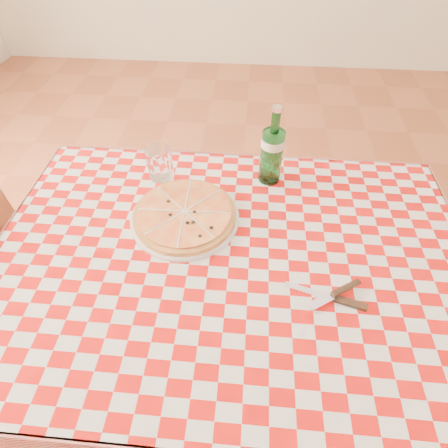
% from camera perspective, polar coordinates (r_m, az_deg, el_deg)
% --- Properties ---
extents(dining_table, '(1.20, 0.80, 0.75)m').
position_cam_1_polar(dining_table, '(1.02, 0.85, -8.63)').
color(dining_table, brown).
rests_on(dining_table, ground).
extents(tablecloth, '(1.30, 0.90, 0.01)m').
position_cam_1_polar(tablecloth, '(0.94, 0.91, -5.41)').
color(tablecloth, '#B30E0B').
rests_on(tablecloth, dining_table).
extents(pizza_plate, '(0.32, 0.32, 0.04)m').
position_cam_1_polar(pizza_plate, '(1.02, -6.42, 1.62)').
color(pizza_plate, '#CA8543').
rests_on(pizza_plate, tablecloth).
extents(water_bottle, '(0.09, 0.09, 0.26)m').
position_cam_1_polar(water_bottle, '(1.09, 7.95, 12.50)').
color(water_bottle, '#186024').
rests_on(water_bottle, tablecloth).
extents(wine_glass, '(0.08, 0.08, 0.18)m').
position_cam_1_polar(wine_glass, '(1.05, -10.12, 7.91)').
color(wine_glass, white).
rests_on(wine_glass, tablecloth).
extents(cutlery, '(0.24, 0.22, 0.02)m').
position_cam_1_polar(cutlery, '(0.89, 17.20, -11.16)').
color(cutlery, silver).
rests_on(cutlery, tablecloth).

